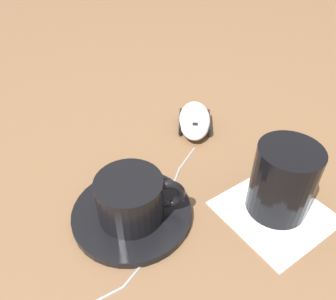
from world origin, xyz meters
name	(u,v)px	position (x,y,z in m)	size (l,w,h in m)	color
ground_plane	(177,182)	(0.00, 0.00, 0.00)	(3.00, 3.00, 0.00)	brown
saucer	(132,213)	(0.03, -0.08, 0.01)	(0.16, 0.16, 0.01)	black
coffee_cup	(132,198)	(0.03, -0.08, 0.04)	(0.09, 0.11, 0.06)	black
computer_mouse	(195,120)	(-0.11, 0.09, 0.02)	(0.13, 0.11, 0.03)	silver
mouse_cable	(147,229)	(0.06, -0.08, 0.00)	(0.21, 0.29, 0.00)	gray
napkin_under_glass	(274,212)	(0.11, 0.09, 0.00)	(0.13, 0.13, 0.00)	white
drinking_glass	(283,180)	(0.11, 0.09, 0.05)	(0.08, 0.08, 0.10)	black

